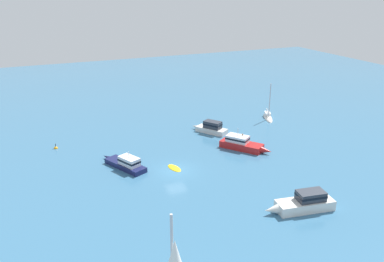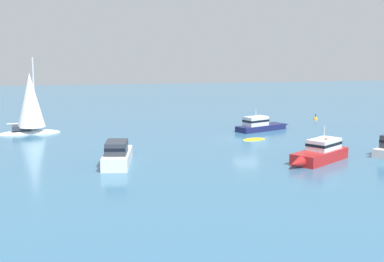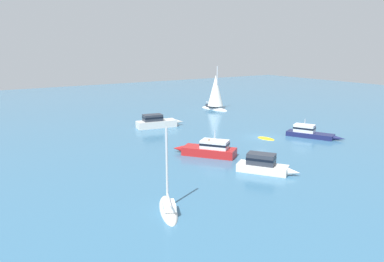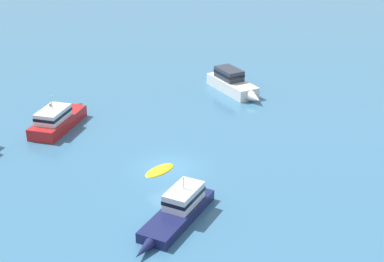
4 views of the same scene
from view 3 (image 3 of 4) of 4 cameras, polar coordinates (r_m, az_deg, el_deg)
ground_plane at (r=52.05m, az=10.56°, el=-0.98°), size 160.00×160.00×0.00m
motor_cruiser at (r=57.70m, az=-5.25°, el=1.36°), size 2.95×7.55×2.03m
ketch at (r=29.21m, az=-3.58°, el=-11.58°), size 5.40×3.31×6.71m
cabin_cruiser at (r=53.72m, az=17.21°, el=-0.20°), size 7.47×4.35×2.45m
launch at (r=37.84m, az=10.73°, el=-5.00°), size 5.77×4.42×1.88m
tender at (r=51.49m, az=11.07°, el=-1.15°), size 2.72×1.61×0.35m
sloop at (r=73.49m, az=3.52°, el=5.57°), size 6.85×3.37×8.76m
motor_cruiser_1 at (r=42.77m, az=2.55°, el=-2.72°), size 6.88×5.62×2.96m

